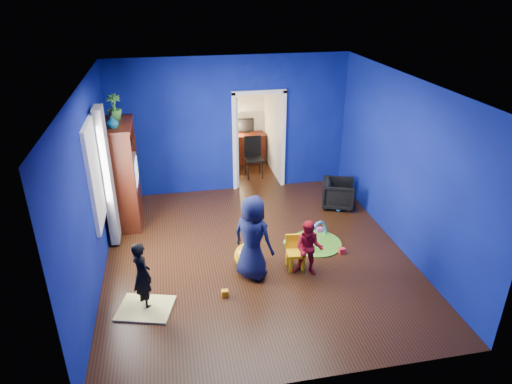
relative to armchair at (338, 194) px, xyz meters
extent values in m
cube|color=black|center=(-1.99, -1.45, -0.29)|extent=(5.00, 5.50, 0.01)
cube|color=white|center=(-1.99, -1.45, 2.61)|extent=(5.00, 5.50, 0.01)
cube|color=navy|center=(-1.99, 1.30, 1.16)|extent=(5.00, 0.02, 2.90)
cube|color=navy|center=(-1.99, -4.20, 1.16)|extent=(5.00, 0.02, 2.90)
cube|color=navy|center=(-4.49, -1.45, 1.16)|extent=(0.02, 5.50, 2.90)
cube|color=navy|center=(0.51, -1.45, 1.16)|extent=(0.02, 5.50, 2.90)
imported|color=black|center=(0.00, 0.00, 0.00)|extent=(0.80, 0.79, 0.57)
imported|color=black|center=(-3.82, -2.44, 0.23)|extent=(0.41, 0.45, 1.04)
imported|color=#10173C|center=(-2.16, -2.03, 0.40)|extent=(0.79, 0.78, 1.37)
imported|color=red|center=(-1.29, -2.15, 0.18)|extent=(0.56, 0.51, 0.93)
imported|color=#0B4E5F|center=(-4.21, -0.10, 1.78)|extent=(0.27, 0.27, 0.22)
imported|color=#357E2E|center=(-4.21, 0.42, 1.90)|extent=(0.29, 0.29, 0.46)
cube|color=#3E160A|center=(-4.21, 0.20, 0.69)|extent=(0.58, 1.14, 1.96)
cube|color=silver|center=(-4.17, 0.20, 0.73)|extent=(0.46, 0.70, 0.54)
cube|color=#F2E07A|center=(-3.82, -2.54, -0.27)|extent=(0.89, 0.78, 0.03)
sphere|color=yellow|center=(-2.21, -1.78, -0.08)|extent=(0.41, 0.41, 0.41)
cube|color=yellow|center=(-1.44, -1.95, -0.04)|extent=(0.31, 0.31, 0.50)
cylinder|color=green|center=(-0.89, -1.33, -0.27)|extent=(0.91, 0.91, 0.02)
torus|color=#3F8CD8|center=(-0.89, -1.33, -0.27)|extent=(0.61, 0.61, 0.82)
cube|color=white|center=(-4.48, -1.10, 1.26)|extent=(0.03, 0.95, 1.55)
cube|color=slate|center=(-4.36, -0.55, 0.96)|extent=(0.14, 0.42, 2.40)
cube|color=white|center=(-1.39, 1.30, 0.76)|extent=(1.16, 0.10, 2.10)
cube|color=#3D140A|center=(-1.39, 2.81, 0.09)|extent=(0.88, 0.44, 0.75)
cube|color=black|center=(-1.39, 2.93, 0.66)|extent=(0.40, 0.05, 0.32)
sphere|color=#FFD88C|center=(-1.67, 2.87, 0.64)|extent=(0.14, 0.14, 0.14)
cube|color=black|center=(-1.39, 1.85, 0.17)|extent=(0.40, 0.40, 0.92)
cube|color=white|center=(-1.39, 2.92, 1.73)|extent=(0.88, 0.24, 0.04)
cube|color=red|center=(-0.55, -1.70, -0.24)|extent=(0.10, 0.08, 0.10)
sphere|color=#2278C4|center=(-0.05, -0.22, -0.23)|extent=(0.11, 0.11, 0.11)
cube|color=orange|center=(-2.67, -2.46, -0.24)|extent=(0.10, 0.08, 0.10)
sphere|color=green|center=(-1.41, -1.24, -0.23)|extent=(0.11, 0.11, 0.11)
cube|color=#C449B3|center=(-0.70, -0.96, -0.24)|extent=(0.10, 0.08, 0.10)
camera|label=1|loc=(-3.27, -7.91, 4.01)|focal=32.00mm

